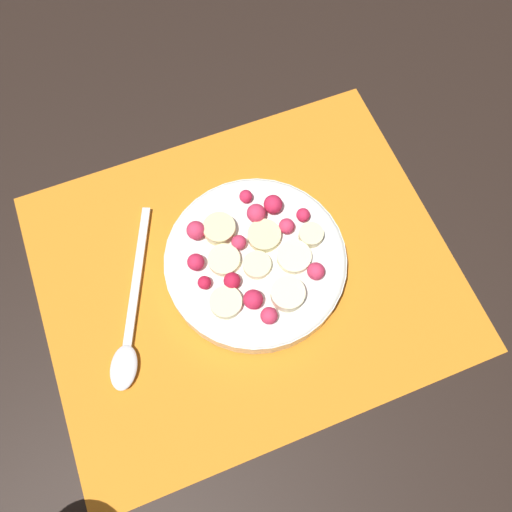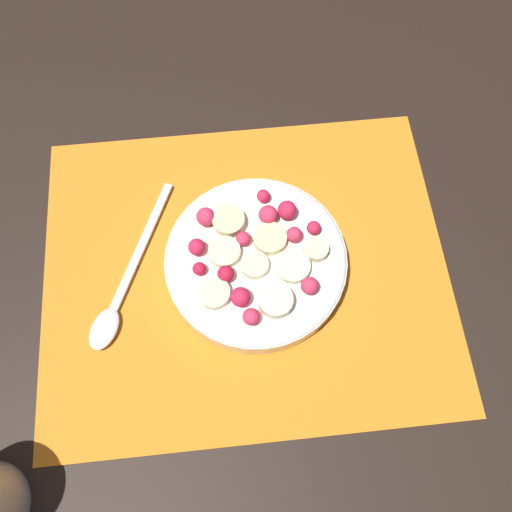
# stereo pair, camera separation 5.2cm
# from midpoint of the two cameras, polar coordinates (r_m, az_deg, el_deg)

# --- Properties ---
(ground_plane) EXTENTS (3.00, 3.00, 0.00)m
(ground_plane) POSITION_cam_midpoint_polar(r_m,az_deg,el_deg) (0.56, -3.81, -2.12)
(ground_plane) COLOR black
(placemat) EXTENTS (0.45, 0.37, 0.01)m
(placemat) POSITION_cam_midpoint_polar(r_m,az_deg,el_deg) (0.55, -3.83, -2.02)
(placemat) COLOR orange
(placemat) RESTS_ON ground_plane
(fruit_bowl) EXTENTS (0.20, 0.20, 0.05)m
(fruit_bowl) POSITION_cam_midpoint_polar(r_m,az_deg,el_deg) (0.53, -2.76, -0.99)
(fruit_bowl) COLOR silver
(fruit_bowl) RESTS_ON placemat
(spoon) EXTENTS (0.10, 0.20, 0.01)m
(spoon) POSITION_cam_midpoint_polar(r_m,az_deg,el_deg) (0.55, -16.98, -8.66)
(spoon) COLOR silver
(spoon) RESTS_ON placemat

